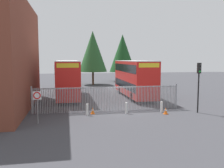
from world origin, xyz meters
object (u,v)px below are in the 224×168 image
Objects in this scene: double_decker_bus_behind_fence_left at (68,78)px; bollard_near_right at (162,107)px; double_decker_bus_near_gate at (134,77)px; traffic_light_kerbside at (199,78)px; speed_limit_sign_post at (37,99)px; traffic_cone_mid_forecourt at (166,111)px; bollard_center_front at (126,108)px; bollard_near_left at (87,109)px; traffic_cone_by_gate at (93,111)px.

double_decker_bus_behind_fence_left is 11.38× the size of bollard_near_right.
double_decker_bus_near_gate is at bearing -5.12° from double_decker_bus_behind_fence_left.
traffic_light_kerbside is at bearing -72.43° from double_decker_bus_near_gate.
traffic_light_kerbside is at bearing -12.40° from bollard_near_right.
traffic_cone_mid_forecourt is at bearing 6.61° from speed_limit_sign_post.
double_decker_bus_near_gate is 9.08m from bollard_near_right.
bollard_near_right is 0.22× the size of traffic_light_kerbside.
bollard_center_front is 0.22× the size of traffic_light_kerbside.
speed_limit_sign_post is at bearing -173.39° from traffic_cone_mid_forecourt.
double_decker_bus_behind_fence_left reaches higher than bollard_near_right.
double_decker_bus_near_gate and double_decker_bus_behind_fence_left have the same top height.
double_decker_bus_near_gate is 11.38× the size of bollard_near_right.
traffic_cone_mid_forecourt is at bearing -83.12° from bollard_near_right.
traffic_light_kerbside is (13.18, 1.23, 1.21)m from speed_limit_sign_post.
speed_limit_sign_post is (-10.16, -10.76, -0.65)m from double_decker_bus_near_gate.
bollard_near_right is (7.93, -9.58, -1.95)m from double_decker_bus_behind_fence_left.
bollard_center_front is 3.32m from traffic_cone_mid_forecourt.
bollard_near_left is 1.61× the size of traffic_cone_mid_forecourt.
double_decker_bus_near_gate is 11.38× the size of bollard_near_left.
bollard_near_right is (-0.02, -8.86, -1.95)m from double_decker_bus_near_gate.
speed_limit_sign_post reaches higher than traffic_cone_mid_forecourt.
traffic_cone_by_gate is at bearing 175.25° from bollard_near_right.
bollard_near_left reaches higher than traffic_cone_mid_forecourt.
bollard_near_right is (6.44, -0.14, 0.00)m from bollard_near_left.
traffic_cone_by_gate and traffic_cone_mid_forecourt have the same top height.
double_decker_bus_behind_fence_left reaches higher than traffic_light_kerbside.
traffic_cone_mid_forecourt is (3.20, -0.85, -0.19)m from bollard_center_front.
traffic_cone_by_gate is (1.98, -9.08, -2.13)m from double_decker_bus_behind_fence_left.
speed_limit_sign_post is (-10.14, -1.90, 1.30)m from bollard_near_right.
traffic_cone_mid_forecourt is (8.01, -10.29, -2.13)m from double_decker_bus_behind_fence_left.
bollard_center_front is at bearing -0.04° from bollard_near_left.
traffic_cone_mid_forecourt is at bearing -52.08° from double_decker_bus_behind_fence_left.
traffic_light_kerbside is at bearing -7.43° from bollard_center_front.
traffic_light_kerbside is (6.16, -0.80, 2.51)m from bollard_center_front.
traffic_cone_by_gate is 1.00× the size of traffic_cone_mid_forecourt.
traffic_cone_by_gate is (-2.83, 0.36, -0.19)m from bollard_center_front.
bollard_center_front is (-3.14, -8.73, -1.95)m from double_decker_bus_near_gate.
traffic_cone_mid_forecourt is at bearing -11.30° from traffic_cone_by_gate.
traffic_light_kerbside reaches higher than speed_limit_sign_post.
double_decker_bus_behind_fence_left is 9.75m from bollard_near_left.
traffic_light_kerbside reaches higher than bollard_near_left.
double_decker_bus_behind_fence_left reaches higher than traffic_cone_mid_forecourt.
traffic_light_kerbside reaches higher than bollard_center_front.
double_decker_bus_behind_fence_left is at bearing 117.00° from bollard_center_front.
bollard_near_left is 0.40× the size of speed_limit_sign_post.
bollard_near_left is 6.58m from traffic_cone_mid_forecourt.
speed_limit_sign_post reaches higher than traffic_cone_by_gate.
bollard_center_front is 1.61× the size of traffic_cone_mid_forecourt.
bollard_near_right is 5.97m from traffic_cone_by_gate.
traffic_cone_by_gate is 6.15m from traffic_cone_mid_forecourt.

